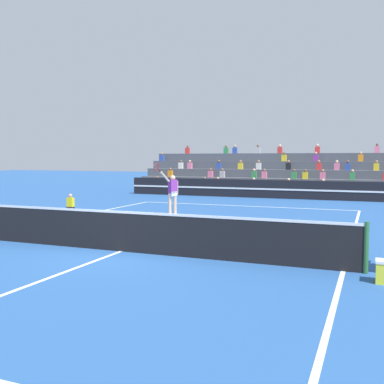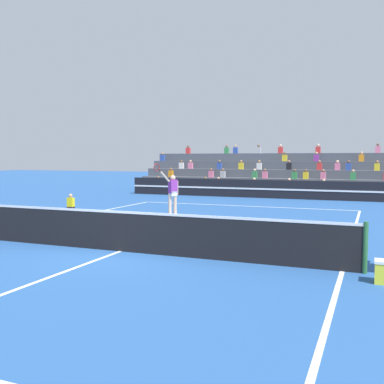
{
  "view_description": "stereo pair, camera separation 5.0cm",
  "coord_description": "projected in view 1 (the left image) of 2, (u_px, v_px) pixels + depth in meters",
  "views": [
    {
      "loc": [
        6.04,
        -9.99,
        2.43
      ],
      "look_at": [
        -0.51,
        6.19,
        1.1
      ],
      "focal_mm": 42.0,
      "sensor_mm": 36.0,
      "label": 1
    },
    {
      "loc": [
        6.09,
        -9.98,
        2.43
      ],
      "look_at": [
        -0.51,
        6.19,
        1.1
      ],
      "focal_mm": 42.0,
      "sensor_mm": 36.0,
      "label": 2
    }
  ],
  "objects": [
    {
      "name": "tennis_player",
      "position": [
        172.0,
        193.0,
        18.68
      ],
      "size": [
        0.69,
        1.27,
        2.27
      ],
      "color": "beige",
      "rests_on": "ground"
    },
    {
      "name": "ground_plane",
      "position": [
        121.0,
        251.0,
        11.68
      ],
      "size": [
        120.0,
        120.0,
        0.0
      ],
      "primitive_type": "plane",
      "color": "#285699"
    },
    {
      "name": "ball_kid_courtside",
      "position": [
        71.0,
        205.0,
        19.89
      ],
      "size": [
        0.3,
        0.36,
        0.84
      ],
      "color": "black",
      "rests_on": "ground"
    },
    {
      "name": "tennis_ball",
      "position": [
        191.0,
        218.0,
        17.91
      ],
      "size": [
        0.07,
        0.07,
        0.07
      ],
      "primitive_type": "sphere",
      "color": "#C6DB33",
      "rests_on": "ground"
    },
    {
      "name": "court_lines",
      "position": [
        121.0,
        251.0,
        11.68
      ],
      "size": [
        11.1,
        23.9,
        0.01
      ],
      "color": "white",
      "rests_on": "ground"
    },
    {
      "name": "sponsor_banner_wall",
      "position": [
        265.0,
        189.0,
        27.17
      ],
      "size": [
        18.0,
        0.26,
        1.1
      ],
      "color": "black",
      "rests_on": "ground"
    },
    {
      "name": "tennis_net",
      "position": [
        121.0,
        231.0,
        11.64
      ],
      "size": [
        12.0,
        0.1,
        1.1
      ],
      "color": "#2D6B38",
      "rests_on": "ground"
    },
    {
      "name": "bleacher_stand",
      "position": [
        278.0,
        179.0,
        30.65
      ],
      "size": [
        18.87,
        4.75,
        3.38
      ],
      "color": "#4C515B",
      "rests_on": "ground"
    }
  ]
}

